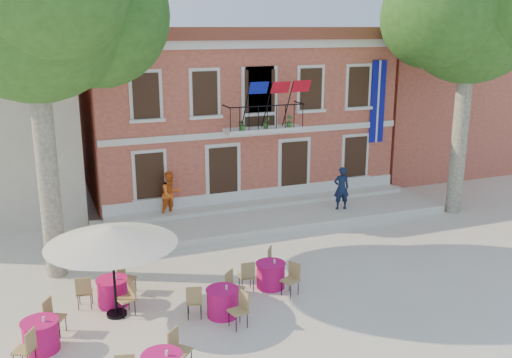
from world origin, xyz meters
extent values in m
plane|color=beige|center=(0.00, 0.00, 0.00)|extent=(90.00, 90.00, 0.00)
cube|color=#CD724A|center=(2.00, 10.00, 3.50)|extent=(13.00, 8.00, 7.00)
cube|color=brown|center=(2.00, 10.00, 7.25)|extent=(13.50, 8.50, 0.50)
cube|color=silver|center=(2.00, 6.05, 6.85)|extent=(13.30, 0.35, 0.35)
cube|color=silver|center=(2.00, 5.55, 3.50)|extent=(3.20, 0.90, 0.15)
cube|color=black|center=(2.00, 5.15, 4.50)|extent=(3.20, 0.04, 0.04)
cube|color=#0D1295|center=(7.60, 5.94, 4.30)|extent=(0.70, 0.05, 3.60)
cube|color=#0D1897|center=(1.10, 4.80, 5.25)|extent=(0.76, 0.27, 0.47)
cube|color=red|center=(2.00, 4.80, 5.25)|extent=(0.76, 0.29, 0.47)
cube|color=red|center=(2.90, 4.80, 5.25)|extent=(0.76, 0.27, 0.47)
imported|color=#26591E|center=(1.00, 5.25, 3.82)|extent=(0.43, 0.37, 0.48)
imported|color=#26591E|center=(2.00, 5.25, 3.82)|extent=(0.26, 0.21, 0.48)
imported|color=#26591E|center=(3.00, 5.25, 3.82)|extent=(0.27, 0.27, 0.48)
cube|color=#CD724A|center=(14.00, 11.00, 3.00)|extent=(9.00, 9.00, 6.00)
cube|color=brown|center=(14.00, 11.00, 6.20)|extent=(9.40, 9.40, 0.40)
cube|color=silver|center=(2.00, 4.40, 0.15)|extent=(14.00, 3.40, 0.30)
cylinder|color=#A59E84|center=(-6.37, 2.11, 3.48)|extent=(0.62, 0.62, 6.96)
sphere|color=#264D18|center=(-6.37, 2.11, 8.16)|extent=(5.57, 5.57, 5.57)
cylinder|color=#A59E84|center=(9.46, 2.70, 3.45)|extent=(0.63, 0.63, 6.89)
sphere|color=#264D18|center=(9.46, 2.70, 8.07)|extent=(5.51, 5.51, 5.51)
cylinder|color=black|center=(-5.02, -1.23, 0.04)|extent=(0.54, 0.54, 0.08)
cylinder|color=black|center=(-5.02, -1.23, 1.13)|extent=(0.07, 0.07, 2.25)
cone|color=silver|center=(-5.02, -1.23, 2.30)|extent=(3.42, 3.42, 0.50)
imported|color=#101B36|center=(4.75, 3.90, 1.18)|extent=(0.71, 0.53, 1.76)
imported|color=orange|center=(-1.92, 5.50, 1.21)|extent=(1.08, 0.98, 1.81)
cylinder|color=#CA1358|center=(-6.93, -2.32, 0.38)|extent=(0.84, 0.84, 0.75)
cylinder|color=#CA1358|center=(-6.93, -2.32, 0.76)|extent=(0.90, 0.90, 0.02)
cube|color=#A38351|center=(-6.56, -1.66, 0.47)|extent=(0.57, 0.57, 0.95)
cube|color=#A38351|center=(-7.30, -2.97, 0.47)|extent=(0.57, 0.57, 0.95)
cylinder|color=#CA1358|center=(-2.37, -2.29, 0.38)|extent=(0.84, 0.84, 0.75)
cylinder|color=#CA1358|center=(-2.37, -2.29, 0.76)|extent=(0.90, 0.90, 0.02)
cube|color=#A38351|center=(-3.09, -2.08, 0.47)|extent=(0.52, 0.52, 0.95)
cube|color=#A38351|center=(-2.19, -3.02, 0.47)|extent=(0.51, 0.51, 0.95)
cube|color=#A38351|center=(-1.83, -1.77, 0.47)|extent=(0.59, 0.59, 0.95)
cylinder|color=#CA1358|center=(-4.55, -4.81, 0.76)|extent=(0.90, 0.90, 0.02)
cube|color=#A38351|center=(-4.01, -4.29, 0.47)|extent=(0.59, 0.59, 0.95)
cylinder|color=#CA1358|center=(-5.01, -0.58, 0.38)|extent=(0.84, 0.84, 0.75)
cylinder|color=#CA1358|center=(-5.01, -0.58, 0.76)|extent=(0.90, 0.90, 0.02)
cube|color=#A38351|center=(-4.77, -1.29, 0.47)|extent=(0.53, 0.53, 0.95)
cube|color=#A38351|center=(-4.52, -0.01, 0.47)|extent=(0.59, 0.59, 0.95)
cube|color=#A38351|center=(-5.75, -0.44, 0.47)|extent=(0.49, 0.49, 0.95)
cylinder|color=#CA1358|center=(-0.50, -1.16, 0.38)|extent=(0.84, 0.84, 0.75)
cylinder|color=#CA1358|center=(-0.50, -1.16, 0.76)|extent=(0.90, 0.90, 0.02)
cube|color=#A38351|center=(-0.07, -0.55, 0.47)|extent=(0.58, 0.58, 0.95)
cube|color=#A38351|center=(-1.25, -1.10, 0.47)|extent=(0.45, 0.45, 0.95)
cube|color=#A38351|center=(-0.18, -1.84, 0.47)|extent=(0.56, 0.56, 0.95)
camera|label=1|loc=(-6.60, -15.50, 7.50)|focal=40.00mm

